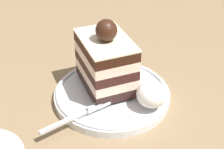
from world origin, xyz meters
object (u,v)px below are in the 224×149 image
Objects in this scene: dessert_plate at (112,94)px; cake_slice at (106,61)px; whipped_cream_dollop at (152,94)px; fork at (80,114)px.

cake_slice is at bearing 121.97° from dessert_plate.
dessert_plate is at bearing -58.03° from cake_slice.
dessert_plate is 0.08m from whipped_cream_dollop.
fork is (-0.10, -0.03, -0.02)m from whipped_cream_dollop.
dessert_plate is 1.51× the size of cake_slice.
cake_slice is (-0.01, 0.02, 0.05)m from dessert_plate.
whipped_cream_dollop reaches higher than dessert_plate.
cake_slice reaches higher than fork.
dessert_plate is 4.13× the size of whipped_cream_dollop.
whipped_cream_dollop is (0.07, -0.05, -0.02)m from cake_slice.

